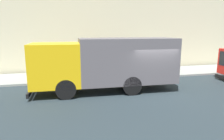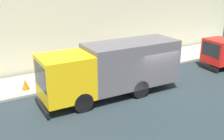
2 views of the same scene
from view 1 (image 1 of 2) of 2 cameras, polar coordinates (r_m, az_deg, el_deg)
ground at (r=12.20m, az=11.02°, el=-5.86°), size 80.00×80.00×0.00m
sidewalk at (r=16.49m, az=4.22°, el=-0.99°), size 3.53×30.00×0.14m
large_utility_truck at (r=11.66m, az=-1.63°, el=2.27°), size 2.57×8.30×3.07m
pedestrian_walking at (r=15.00m, az=-13.03°, el=1.20°), size 0.50×0.50×1.66m
pedestrian_standing at (r=16.11m, az=-3.55°, el=2.15°), size 0.42×0.42×1.65m
pedestrian_third at (r=16.69m, az=3.09°, el=2.29°), size 0.43×0.43×1.57m
traffic_cone_orange at (r=14.93m, az=-20.20°, el=-1.43°), size 0.44×0.44×0.63m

